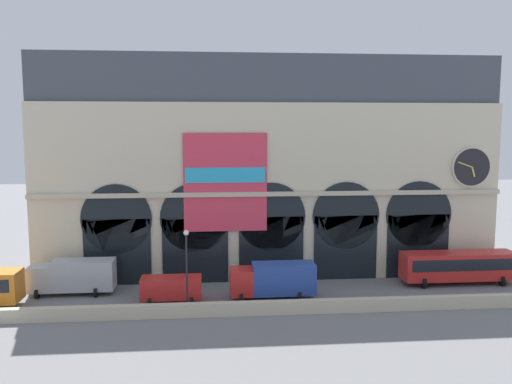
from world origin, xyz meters
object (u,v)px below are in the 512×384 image
object	(u,v)px
box_truck_west	(74,276)
van_midwest	(171,288)
street_lamp_quayside	(187,260)
bus_east	(458,266)
box_truck_center	(274,279)

from	to	relation	value
box_truck_west	van_midwest	world-z (taller)	box_truck_west
box_truck_west	street_lamp_quayside	bearing A→B (deg)	-29.85
bus_east	street_lamp_quayside	size ratio (longest dim) A/B	1.59
box_truck_center	bus_east	distance (m)	18.48
van_midwest	bus_east	world-z (taller)	bus_east
box_truck_west	street_lamp_quayside	xyz separation A→B (m)	(10.46, -6.00, 2.71)
box_truck_center	bus_east	size ratio (longest dim) A/B	0.68
box_truck_center	bus_east	xyz separation A→B (m)	(18.29, 2.67, 0.08)
bus_east	street_lamp_quayside	xyz separation A→B (m)	(-25.76, -5.94, 2.63)
van_midwest	bus_east	size ratio (longest dim) A/B	0.47
bus_east	box_truck_center	bearing A→B (deg)	-171.68
box_truck_west	van_midwest	size ratio (longest dim) A/B	1.44
box_truck_west	street_lamp_quayside	distance (m)	12.36
box_truck_west	box_truck_center	xyz separation A→B (m)	(17.94, -2.74, 0.00)
van_midwest	street_lamp_quayside	world-z (taller)	street_lamp_quayside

